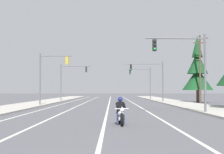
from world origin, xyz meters
The scene contains 14 objects.
lane_stripe_center centered at (0.04, 45.00, 0.00)m, with size 0.16×100.00×0.01m, color beige.
lane_stripe_left centered at (-3.49, 45.00, 0.00)m, with size 0.16×100.00×0.01m, color beige.
lane_stripe_right centered at (3.47, 45.00, 0.00)m, with size 0.16×100.00×0.01m, color beige.
lane_stripe_far_left centered at (-6.08, 45.00, 0.00)m, with size 0.16×100.00×0.01m, color beige.
sidewalk_kerb_right centered at (9.53, 40.00, 0.07)m, with size 4.40×110.00×0.14m, color #ADA89E.
sidewalk_kerb_left centered at (-9.53, 40.00, 0.07)m, with size 4.40×110.00×0.14m, color #ADA89E.
motorcycle_with_rider centered at (0.89, 11.97, 0.59)m, with size 0.70×2.19×1.46m.
traffic_signal_near_right centered at (6.36, 20.85, 4.09)m, with size 4.75×0.50×6.20m.
traffic_signal_near_left centered at (-6.96, 34.84, 4.03)m, with size 3.83×0.37×6.20m.
traffic_signal_mid_right centered at (6.51, 47.21, 4.15)m, with size 5.81×0.37×6.20m.
traffic_signal_mid_left centered at (-6.66, 52.54, 4.11)m, with size 5.08×0.37×6.20m.
traffic_signal_far_right centered at (6.42, 60.28, 4.08)m, with size 4.59×0.41×6.20m.
utility_pole_right_far centered at (12.75, 42.61, 5.12)m, with size 2.36×0.26×9.51m.
conifer_tree_right_verge_far centered at (13.09, 45.49, 4.55)m, with size 4.51×4.51×9.93m.
Camera 1 is at (0.45, -6.50, 1.80)m, focal length 56.57 mm.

